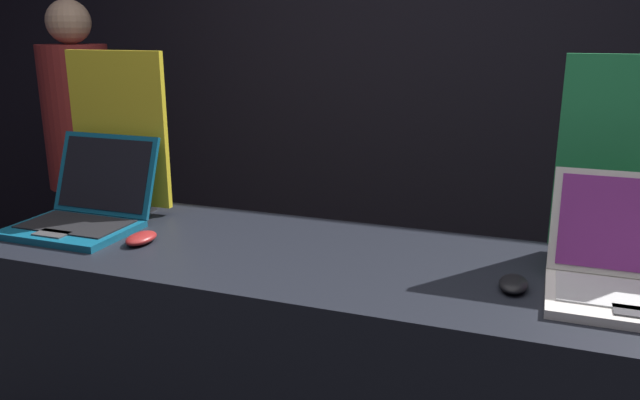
% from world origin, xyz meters
% --- Properties ---
extents(wall_back, '(8.00, 0.05, 2.80)m').
position_xyz_m(wall_back, '(0.00, 1.96, 1.40)').
color(wall_back, black).
rests_on(wall_back, ground_plane).
extents(laptop_front, '(0.35, 0.35, 0.26)m').
position_xyz_m(laptop_front, '(-0.74, 0.30, 1.03)').
color(laptop_front, '#0F5170').
rests_on(laptop_front, display_counter).
extents(mouse_front, '(0.07, 0.11, 0.03)m').
position_xyz_m(mouse_front, '(-0.49, 0.22, 0.99)').
color(mouse_front, maroon).
rests_on(mouse_front, display_counter).
extents(promo_stand_front, '(0.35, 0.07, 0.51)m').
position_xyz_m(promo_stand_front, '(-0.74, 0.48, 1.22)').
color(promo_stand_front, black).
rests_on(promo_stand_front, display_counter).
extents(laptop_back, '(0.36, 0.32, 0.26)m').
position_xyz_m(laptop_back, '(0.75, 0.30, 1.03)').
color(laptop_back, silver).
rests_on(laptop_back, display_counter).
extents(mouse_back, '(0.07, 0.11, 0.03)m').
position_xyz_m(mouse_back, '(0.50, 0.25, 0.99)').
color(mouse_back, black).
rests_on(mouse_back, display_counter).
extents(promo_stand_back, '(0.36, 0.07, 0.52)m').
position_xyz_m(promo_stand_back, '(0.75, 0.54, 1.22)').
color(promo_stand_back, black).
rests_on(promo_stand_back, display_counter).
extents(person_bystander, '(0.32, 0.32, 1.68)m').
position_xyz_m(person_bystander, '(-1.56, 1.24, 0.87)').
color(person_bystander, '#282833').
rests_on(person_bystander, ground_plane).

